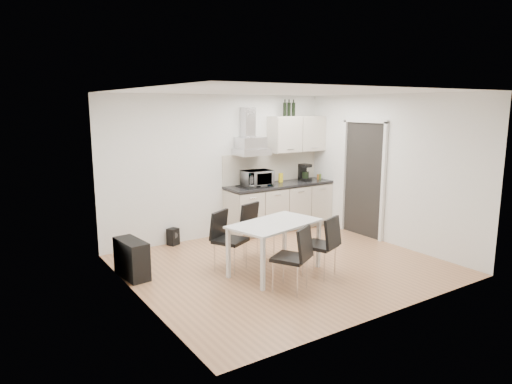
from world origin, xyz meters
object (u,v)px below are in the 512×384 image
Objects in this scene: chair_far_right at (259,232)px; chair_near_right at (319,246)px; kitchenette at (280,188)px; floor_speaker at (173,237)px; guitar_amp at (132,259)px; dining_table at (275,228)px; chair_near_left at (290,259)px; chair_far_left at (230,241)px.

chair_far_right is 1.00× the size of chair_near_right.
kitchenette is 2.30m from floor_speaker.
guitar_amp is (-2.26, 1.41, -0.17)m from chair_near_right.
chair_near_right is 1.30× the size of guitar_amp.
dining_table is 0.68m from chair_near_right.
chair_near_right is at bearing -88.48° from floor_speaker.
dining_table is at bearing 113.17° from chair_near_right.
kitchenette reaches higher than guitar_amp.
guitar_amp is (-1.81, 0.96, -0.39)m from dining_table.
floor_speaker is at bearing 70.24° from chair_near_left.
chair_near_left is 2.27m from guitar_amp.
chair_far_left is 1.00× the size of chair_near_right.
dining_table reaches higher than floor_speaker.
chair_far_left is 1.30× the size of guitar_amp.
kitchenette is 2.47m from chair_far_left.
chair_near_right is at bearing -12.95° from chair_near_left.
chair_far_left is (-0.49, 0.44, -0.22)m from dining_table.
floor_speaker is (-0.49, 2.72, -0.29)m from chair_near_left.
dining_table is 0.69m from chair_far_right.
kitchenette reaches higher than chair_far_right.
chair_far_right is at bearing 44.16° from chair_near_left.
guitar_amp is (-1.95, 0.32, -0.17)m from chair_far_right.
floor_speaker is (-0.23, 1.62, -0.29)m from chair_far_left.
kitchenette is 1.71× the size of dining_table.
chair_near_right is (0.31, -1.09, 0.00)m from chair_far_right.
chair_far_right is 1.13m from chair_near_right.
chair_near_right is (0.94, -0.90, 0.00)m from chair_far_left.
dining_table is at bearing -94.27° from floor_speaker.
chair_far_right reaches higher than floor_speaker.
chair_near_right reaches higher than guitar_amp.
chair_near_right is at bearing -38.28° from guitar_amp.
chair_far_left and chair_far_right have the same top height.
chair_far_right is at bearing 168.65° from chair_far_left.
guitar_amp is at bearing 104.37° from chair_near_left.
chair_near_left is 2.98× the size of floor_speaker.
kitchenette is 2.86× the size of chair_far_right.
kitchenette is 8.54× the size of floor_speaker.
dining_table is at bearing 109.69° from chair_far_left.
chair_near_right reaches higher than floor_speaker.
chair_far_left is at bearing -143.49° from kitchenette.
chair_near_left is (-1.70, -2.56, -0.39)m from kitchenette.
chair_near_left is at bearing -103.22° from floor_speaker.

